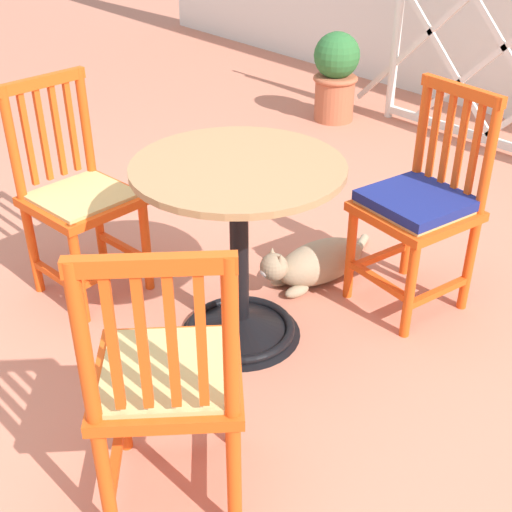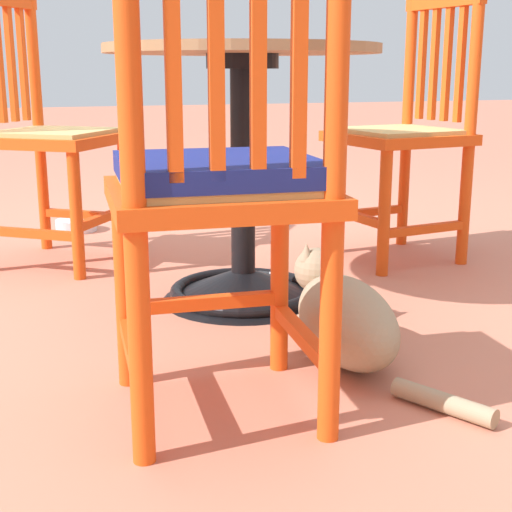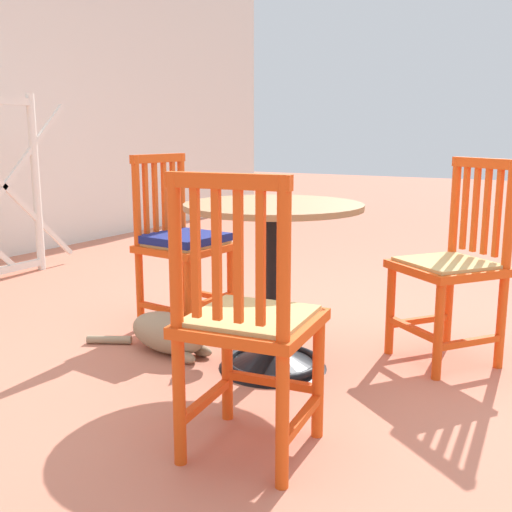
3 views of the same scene
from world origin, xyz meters
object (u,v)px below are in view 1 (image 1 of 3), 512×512
(orange_chair_at_corner, at_px, (79,198))
(orange_chair_tucked_in, at_px, (420,207))
(terracotta_planter, at_px, (336,74))
(tabby_cat, at_px, (314,264))
(orange_chair_by_planter, at_px, (168,383))
(cafe_table, at_px, (240,273))

(orange_chair_at_corner, bearing_deg, orange_chair_tucked_in, 45.33)
(terracotta_planter, bearing_deg, tabby_cat, -48.31)
(tabby_cat, bearing_deg, terracotta_planter, 131.69)
(orange_chair_by_planter, bearing_deg, tabby_cat, 116.87)
(orange_chair_at_corner, bearing_deg, orange_chair_by_planter, -16.72)
(orange_chair_by_planter, bearing_deg, cafe_table, 127.22)
(tabby_cat, xyz_separation_m, terracotta_planter, (-1.46, 1.63, 0.23))
(cafe_table, relative_size, orange_chair_tucked_in, 0.83)
(orange_chair_at_corner, relative_size, terracotta_planter, 1.47)
(orange_chair_tucked_in, bearing_deg, terracotta_planter, 141.97)
(orange_chair_by_planter, relative_size, tabby_cat, 1.23)
(orange_chair_at_corner, xyz_separation_m, orange_chair_by_planter, (1.18, -0.36, 0.00))
(cafe_table, xyz_separation_m, orange_chair_tucked_in, (0.28, 0.70, 0.16))
(cafe_table, height_order, orange_chair_tucked_in, orange_chair_tucked_in)
(cafe_table, height_order, orange_chair_by_planter, orange_chair_by_planter)
(orange_chair_at_corner, distance_m, tabby_cat, 1.04)
(orange_chair_by_planter, bearing_deg, terracotta_planter, 126.27)
(orange_chair_tucked_in, bearing_deg, orange_chair_by_planter, -81.14)
(orange_chair_at_corner, height_order, terracotta_planter, orange_chair_at_corner)
(tabby_cat, height_order, terracotta_planter, terracotta_planter)
(cafe_table, distance_m, terracotta_planter, 2.62)
(orange_chair_at_corner, relative_size, tabby_cat, 1.23)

